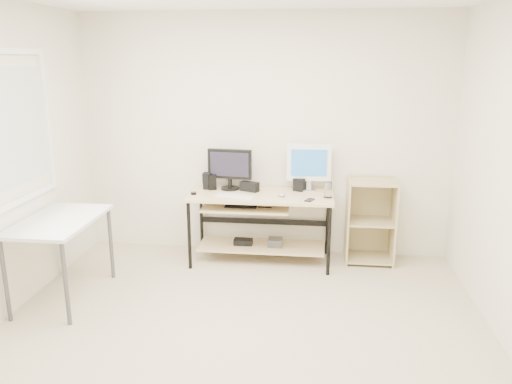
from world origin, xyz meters
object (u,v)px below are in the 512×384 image
Objects in this scene: shelf_unit at (370,220)px; audio_controller at (212,182)px; black_monitor at (230,167)px; white_imac at (309,164)px; desk at (259,213)px; side_table at (59,228)px.

audio_controller is at bearing -177.99° from shelf_unit.
white_imac reaches higher than black_monitor.
shelf_unit is (1.18, 0.16, -0.09)m from desk.
side_table is 3.09m from shelf_unit.
side_table is 2.53m from white_imac.
side_table is 1.82m from black_monitor.
side_table is at bearing -158.25° from audio_controller.
black_monitor is 2.87× the size of audio_controller.
desk is 1.67× the size of shelf_unit.
black_monitor reaches higher than desk.
audio_controller is at bearing 168.82° from desk.
white_imac is 1.05m from audio_controller.
black_monitor is at bearing 155.93° from desk.
desk is 0.75m from white_imac.
white_imac reaches higher than audio_controller.
black_monitor is 0.84m from white_imac.
side_table is 1.11× the size of shelf_unit.
side_table is 1.64m from audio_controller.
black_monitor is at bearing -179.44° from shelf_unit.
desk is at bearing -18.19° from black_monitor.
black_monitor reaches higher than side_table.
desk is 8.95× the size of audio_controller.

